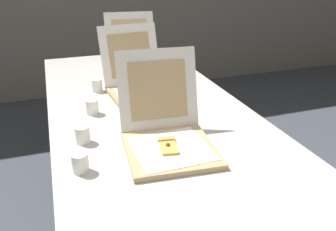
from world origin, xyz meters
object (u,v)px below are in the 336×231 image
object	(u,v)px
pizza_box_front	(167,135)
cup_white_near_left	(80,163)
pizza_box_back	(133,62)
cup_white_far	(97,85)
napkin_pile	(281,222)
pizza_box_middle	(141,85)
cup_white_mid	(92,107)
table	(152,121)
cup_white_near_center	(83,135)

from	to	relation	value
pizza_box_front	cup_white_near_left	xyz separation A→B (m)	(-0.34, -0.07, -0.02)
pizza_box_front	pizza_box_back	size ratio (longest dim) A/B	1.00
pizza_box_front	cup_white_far	xyz separation A→B (m)	(-0.17, 0.71, -0.02)
pizza_box_back	napkin_pile	world-z (taller)	pizza_box_back
pizza_box_middle	cup_white_mid	size ratio (longest dim) A/B	6.40
pizza_box_back	cup_white_near_left	distance (m)	1.21
table	pizza_box_back	world-z (taller)	pizza_box_back
pizza_box_front	cup_white_near_center	distance (m)	0.34
pizza_box_middle	cup_white_near_center	size ratio (longest dim) A/B	6.40
pizza_box_back	cup_white_far	distance (m)	0.45
cup_white_near_center	cup_white_far	size ratio (longest dim) A/B	1.00
cup_white_far	table	bearing A→B (deg)	-62.12
table	cup_white_near_center	size ratio (longest dim) A/B	33.28
cup_white_mid	table	bearing A→B (deg)	-17.83
table	pizza_box_middle	bearing A→B (deg)	86.87
pizza_box_back	cup_white_far	world-z (taller)	pizza_box_back
cup_white_far	napkin_pile	size ratio (longest dim) A/B	0.41
table	pizza_box_middle	world-z (taller)	pizza_box_middle
pizza_box_back	napkin_pile	distance (m)	1.56
pizza_box_front	cup_white_near_center	xyz separation A→B (m)	(-0.31, 0.14, -0.02)
cup_white_near_center	cup_white_near_left	bearing A→B (deg)	-98.42
table	pizza_box_front	bearing A→B (deg)	-96.11
cup_white_mid	cup_white_near_left	bearing A→B (deg)	-102.30
pizza_box_back	table	bearing A→B (deg)	-89.54
pizza_box_middle	napkin_pile	size ratio (longest dim) A/B	2.59
cup_white_far	cup_white_near_left	xyz separation A→B (m)	(-0.17, -0.78, 0.00)
cup_white_mid	napkin_pile	size ratio (longest dim) A/B	0.41
table	cup_white_near_left	bearing A→B (deg)	-133.62
pizza_box_middle	napkin_pile	world-z (taller)	pizza_box_middle
cup_white_mid	pizza_box_back	bearing A→B (deg)	60.71
cup_white_mid	cup_white_near_left	xyz separation A→B (m)	(-0.11, -0.48, 0.00)
table	cup_white_far	xyz separation A→B (m)	(-0.20, 0.38, 0.08)
pizza_box_front	napkin_pile	size ratio (longest dim) A/B	2.63
table	napkin_pile	world-z (taller)	napkin_pile
table	napkin_pile	size ratio (longest dim) A/B	13.48
napkin_pile	table	bearing A→B (deg)	98.65
table	cup_white_mid	bearing A→B (deg)	162.17
pizza_box_middle	pizza_box_back	world-z (taller)	pizza_box_back
pizza_box_middle	napkin_pile	bearing A→B (deg)	-89.09
cup_white_mid	cup_white_near_center	size ratio (longest dim) A/B	1.00
pizza_box_front	cup_white_near_left	size ratio (longest dim) A/B	6.49
table	cup_white_near_center	bearing A→B (deg)	-151.66
table	pizza_box_middle	xyz separation A→B (m)	(0.01, 0.26, 0.09)
pizza_box_middle	cup_white_near_left	bearing A→B (deg)	-125.75
table	pizza_box_back	distance (m)	0.74
cup_white_near_center	cup_white_far	bearing A→B (deg)	76.08
pizza_box_back	cup_white_mid	bearing A→B (deg)	-111.97
cup_white_near_center	pizza_box_front	bearing A→B (deg)	-24.80
cup_white_near_center	cup_white_near_left	xyz separation A→B (m)	(-0.03, -0.21, 0.00)
cup_white_near_center	cup_white_mid	bearing A→B (deg)	74.81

